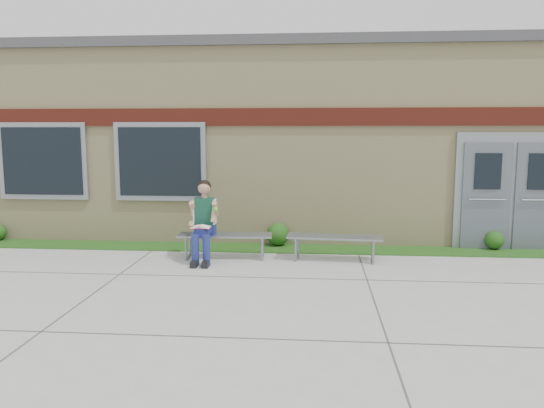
{
  "coord_description": "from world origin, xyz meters",
  "views": [
    {
      "loc": [
        0.18,
        -7.67,
        2.33
      ],
      "look_at": [
        -0.6,
        1.7,
        1.03
      ],
      "focal_mm": 35.0,
      "sensor_mm": 36.0,
      "label": 1
    }
  ],
  "objects": [
    {
      "name": "bench_right",
      "position": [
        0.53,
        1.77,
        0.34
      ],
      "size": [
        1.74,
        0.61,
        0.44
      ],
      "rotation": [
        0.0,
        0.0,
        -0.08
      ],
      "color": "gray",
      "rests_on": "ground"
    },
    {
      "name": "shrub_mid",
      "position": [
        -0.57,
        2.85,
        0.25
      ],
      "size": [
        0.46,
        0.46,
        0.46
      ],
      "primitive_type": "sphere",
      "color": "#124312",
      "rests_on": "grass_strip"
    },
    {
      "name": "grass_strip",
      "position": [
        0.0,
        2.6,
        0.01
      ],
      "size": [
        16.0,
        0.8,
        0.02
      ],
      "primitive_type": "cube",
      "color": "#124312",
      "rests_on": "ground"
    },
    {
      "name": "bench_left",
      "position": [
        -1.47,
        1.77,
        0.34
      ],
      "size": [
        1.74,
        0.57,
        0.45
      ],
      "rotation": [
        0.0,
        0.0,
        0.05
      ],
      "color": "gray",
      "rests_on": "ground"
    },
    {
      "name": "school_building",
      "position": [
        -0.0,
        5.99,
        2.1
      ],
      "size": [
        16.2,
        6.22,
        4.2
      ],
      "color": "beige",
      "rests_on": "ground"
    },
    {
      "name": "girl",
      "position": [
        -1.82,
        1.55,
        0.74
      ],
      "size": [
        0.55,
        0.9,
        1.45
      ],
      "rotation": [
        0.0,
        0.0,
        0.02
      ],
      "color": "navy",
      "rests_on": "ground"
    },
    {
      "name": "shrub_east",
      "position": [
        3.69,
        2.85,
        0.2
      ],
      "size": [
        0.36,
        0.36,
        0.36
      ],
      "primitive_type": "sphere",
      "color": "#124312",
      "rests_on": "grass_strip"
    },
    {
      "name": "ground",
      "position": [
        0.0,
        0.0,
        0.0
      ],
      "size": [
        80.0,
        80.0,
        0.0
      ],
      "primitive_type": "plane",
      "color": "#9E9E99",
      "rests_on": "ground"
    }
  ]
}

